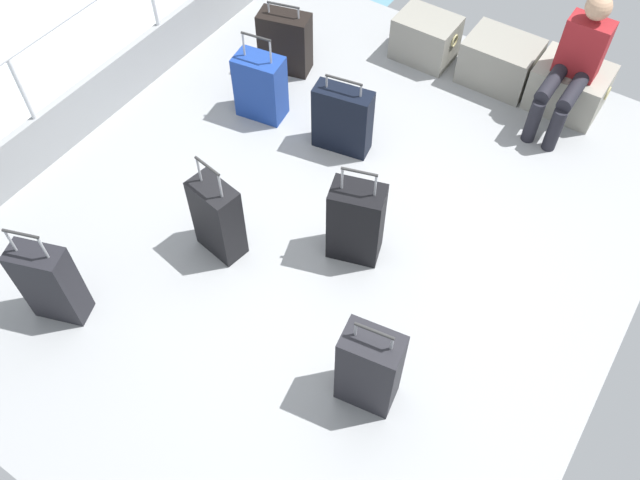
% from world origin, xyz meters
% --- Properties ---
extents(ground_plane, '(4.40, 5.20, 0.06)m').
position_xyz_m(ground_plane, '(0.00, 0.00, -0.03)').
color(ground_plane, '#939699').
extents(gunwale_port, '(0.06, 5.20, 0.45)m').
position_xyz_m(gunwale_port, '(-2.17, 0.00, 0.23)').
color(gunwale_port, '#939699').
rests_on(gunwale_port, ground_plane).
extents(railing_port, '(0.04, 4.20, 1.02)m').
position_xyz_m(railing_port, '(-2.17, 0.00, 0.78)').
color(railing_port, silver).
rests_on(railing_port, ground_plane).
extents(sea_wake, '(12.00, 12.00, 0.01)m').
position_xyz_m(sea_wake, '(-3.60, 0.00, -0.34)').
color(sea_wake, '#598C9E').
rests_on(sea_wake, ground_plane).
extents(cargo_crate_0, '(0.57, 0.40, 0.41)m').
position_xyz_m(cargo_crate_0, '(-0.30, 2.11, 0.20)').
color(cargo_crate_0, gray).
rests_on(cargo_crate_0, ground_plane).
extents(cargo_crate_1, '(0.65, 0.46, 0.41)m').
position_xyz_m(cargo_crate_1, '(0.40, 2.17, 0.20)').
color(cargo_crate_1, gray).
rests_on(cargo_crate_1, ground_plane).
extents(cargo_crate_2, '(0.63, 0.48, 0.40)m').
position_xyz_m(cargo_crate_2, '(1.02, 2.19, 0.20)').
color(cargo_crate_2, gray).
rests_on(cargo_crate_2, ground_plane).
extents(passenger_seated, '(0.34, 0.66, 1.10)m').
position_xyz_m(passenger_seated, '(1.02, 2.00, 0.58)').
color(passenger_seated, maroon).
rests_on(passenger_seated, ground_plane).
extents(suitcase_0, '(0.49, 0.33, 0.65)m').
position_xyz_m(suitcase_0, '(-1.26, 1.28, 0.28)').
color(suitcase_0, black).
rests_on(suitcase_0, ground_plane).
extents(suitcase_1, '(0.39, 0.29, 0.86)m').
position_xyz_m(suitcase_1, '(-1.04, -1.64, 0.33)').
color(suitcase_1, black).
rests_on(suitcase_1, ground_plane).
extents(suitcase_2, '(0.42, 0.33, 0.85)m').
position_xyz_m(suitcase_2, '(0.33, -0.13, 0.33)').
color(suitcase_2, black).
rests_on(suitcase_2, ground_plane).
extents(suitcase_3, '(0.37, 0.25, 0.86)m').
position_xyz_m(suitcase_3, '(-0.48, -0.62, 0.32)').
color(suitcase_3, black).
rests_on(suitcase_3, ground_plane).
extents(suitcase_4, '(0.38, 0.28, 0.80)m').
position_xyz_m(suitcase_4, '(0.98, -1.02, 0.34)').
color(suitcase_4, black).
rests_on(suitcase_4, ground_plane).
extents(suitcase_5, '(0.42, 0.29, 0.78)m').
position_xyz_m(suitcase_5, '(-1.08, 0.68, 0.29)').
color(suitcase_5, navy).
rests_on(suitcase_5, ground_plane).
extents(suitcase_6, '(0.48, 0.26, 0.69)m').
position_xyz_m(suitcase_6, '(-0.31, 0.72, 0.29)').
color(suitcase_6, black).
rests_on(suitcase_6, ground_plane).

